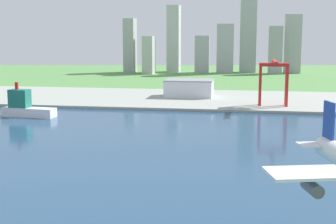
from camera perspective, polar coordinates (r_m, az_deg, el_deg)
ground_plane at (r=281.99m, az=6.82°, el=-3.96°), size 2400.00×2400.00×0.00m
water_bay at (r=223.98m, az=6.12°, el=-7.38°), size 840.00×360.00×0.15m
industrial_pier at (r=468.81m, az=7.87°, el=1.40°), size 840.00×140.00×2.50m
ferry_boat at (r=392.90m, az=-16.31°, el=0.58°), size 42.92×15.20×26.43m
port_crane_red at (r=423.79m, az=12.25°, el=4.50°), size 24.59×44.94×39.24m
warehouse_main at (r=479.94m, az=2.48°, el=2.82°), size 46.99×31.13×16.73m
distant_skyline at (r=811.91m, az=5.78°, el=8.29°), size 286.33×80.89×158.58m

